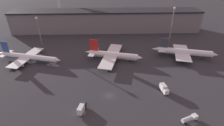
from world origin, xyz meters
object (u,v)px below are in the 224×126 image
(airplane_1, at_px, (28,57))
(service_vehicle_0, at_px, (82,108))
(airplane_2, at_px, (113,55))
(control_tower, at_px, (60,0))
(service_vehicle_3, at_px, (164,88))
(service_vehicle_2, at_px, (189,119))
(airplane_3, at_px, (184,52))

(airplane_1, relative_size, service_vehicle_0, 6.32)
(airplane_2, relative_size, control_tower, 1.00)
(control_tower, bearing_deg, service_vehicle_3, -59.10)
(service_vehicle_0, distance_m, service_vehicle_2, 44.93)
(service_vehicle_0, relative_size, control_tower, 0.18)
(airplane_1, distance_m, service_vehicle_3, 86.89)
(airplane_2, distance_m, control_tower, 110.17)
(service_vehicle_0, height_order, service_vehicle_3, service_vehicle_3)
(service_vehicle_0, height_order, control_tower, control_tower)
(airplane_3, xyz_separation_m, control_tower, (-101.74, 92.78, 19.07))
(airplane_2, height_order, control_tower, control_tower)
(service_vehicle_0, bearing_deg, service_vehicle_2, -85.25)
(airplane_2, bearing_deg, service_vehicle_3, -40.38)
(airplane_3, relative_size, service_vehicle_2, 5.63)
(airplane_2, distance_m, service_vehicle_0, 49.34)
(airplane_3, distance_m, service_vehicle_2, 59.04)
(airplane_2, xyz_separation_m, control_tower, (-53.18, 94.51, 19.44))
(service_vehicle_0, bearing_deg, airplane_1, 54.33)
(service_vehicle_0, bearing_deg, service_vehicle_3, -59.12)
(airplane_2, height_order, service_vehicle_2, airplane_2)
(control_tower, bearing_deg, service_vehicle_0, -75.02)
(airplane_1, distance_m, control_tower, 96.56)
(airplane_1, height_order, control_tower, control_tower)
(service_vehicle_0, xyz_separation_m, service_vehicle_3, (39.52, 12.15, 0.02))
(airplane_1, xyz_separation_m, airplane_3, (104.02, 1.71, 0.73))
(service_vehicle_3, relative_size, control_tower, 0.16)
(airplane_1, xyz_separation_m, control_tower, (2.28, 94.49, 19.79))
(airplane_1, distance_m, airplane_2, 55.46)
(service_vehicle_0, height_order, service_vehicle_2, service_vehicle_0)
(airplane_2, height_order, service_vehicle_3, airplane_2)
(service_vehicle_3, bearing_deg, airplane_1, -124.55)
(airplane_1, xyz_separation_m, service_vehicle_0, (40.11, -46.90, -1.06))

